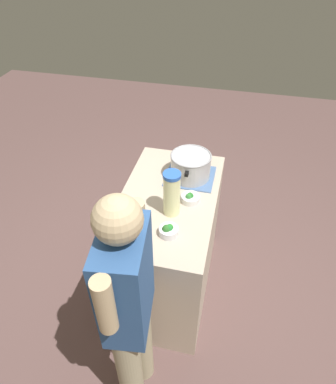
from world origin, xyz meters
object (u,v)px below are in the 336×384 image
at_px(broccoli_bowl_center, 121,228).
at_px(cooking_pot, 191,165).
at_px(lemonade_pitcher, 172,194).
at_px(broccoli_bowl_back, 190,198).
at_px(broccoli_bowl_front, 169,230).
at_px(person_cook, 130,311).

bearing_deg(broccoli_bowl_center, cooking_pot, 154.08).
height_order(lemonade_pitcher, broccoli_bowl_center, lemonade_pitcher).
distance_m(cooking_pot, broccoli_bowl_back, 0.28).
xyz_separation_m(lemonade_pitcher, broccoli_bowl_front, (0.19, 0.02, -0.12)).
height_order(broccoli_bowl_front, broccoli_bowl_center, broccoli_bowl_center).
relative_size(cooking_pot, lemonade_pitcher, 1.16).
bearing_deg(broccoli_bowl_back, lemonade_pitcher, -37.63).
bearing_deg(broccoli_bowl_front, cooking_pot, 177.59).
relative_size(cooking_pot, person_cook, 0.22).
xyz_separation_m(broccoli_bowl_front, broccoli_bowl_center, (0.04, -0.28, 0.00)).
bearing_deg(person_cook, broccoli_bowl_back, 169.88).
height_order(lemonade_pitcher, broccoli_bowl_back, lemonade_pitcher).
xyz_separation_m(broccoli_bowl_front, broccoli_bowl_back, (-0.32, 0.07, -0.01)).
distance_m(broccoli_bowl_center, person_cook, 0.52).
relative_size(lemonade_pitcher, broccoli_bowl_center, 2.76).
distance_m(cooking_pot, broccoli_bowl_front, 0.58).
height_order(lemonade_pitcher, person_cook, person_cook).
relative_size(cooking_pot, broccoli_bowl_back, 2.90).
relative_size(lemonade_pitcher, broccoli_bowl_back, 2.51).
relative_size(broccoli_bowl_front, broccoli_bowl_back, 0.95).
relative_size(cooking_pot, broccoli_bowl_front, 3.04).
height_order(cooking_pot, broccoli_bowl_back, cooking_pot).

